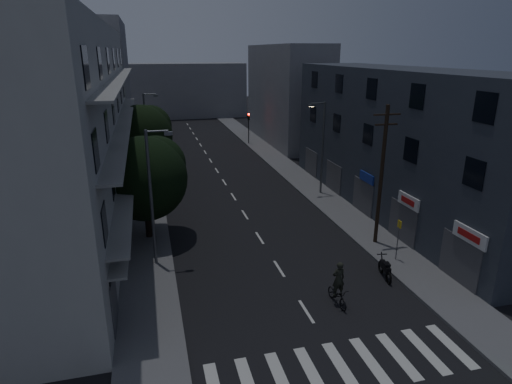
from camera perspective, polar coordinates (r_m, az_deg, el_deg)
name	(u,v)px	position (r m, az deg, el deg)	size (l,w,h in m)	color
ground	(223,181)	(42.33, -4.37, 1.50)	(160.00, 160.00, 0.00)	black
sidewalk_left	(145,186)	(41.75, -14.55, 0.81)	(3.00, 90.00, 0.15)	#565659
sidewalk_right	(295,175)	(44.16, 5.25, 2.29)	(3.00, 90.00, 0.15)	#565659
crosswalk	(341,367)	(19.08, 11.31, -21.86)	(10.90, 3.00, 0.01)	beige
lane_markings	(214,165)	(48.27, -5.69, 3.58)	(0.15, 60.50, 0.01)	beige
building_left	(74,127)	(33.74, -23.07, 7.98)	(7.00, 36.00, 14.00)	#A2A29D
building_right	(399,142)	(35.21, 18.54, 6.38)	(6.19, 28.00, 11.00)	#2B303A
building_far_left	(105,83)	(63.29, -19.51, 13.49)	(6.00, 20.00, 16.00)	slate
building_far_right	(286,95)	(60.27, 4.08, 12.83)	(6.00, 20.00, 13.00)	slate
building_far_end	(181,90)	(85.53, -9.95, 13.21)	(24.00, 8.00, 10.00)	slate
tree_near	(145,175)	(28.90, -14.54, 2.18)	(5.59, 5.59, 6.90)	black
tree_mid	(142,133)	(42.93, -14.94, 7.59)	(5.89, 5.89, 7.24)	black
tree_far	(139,129)	(48.46, -15.28, 8.14)	(5.20, 5.20, 6.43)	black
traffic_signal_far_right	(249,122)	(58.47, -0.98, 9.34)	(0.28, 0.37, 4.10)	black
traffic_signal_far_left	(149,127)	(55.96, -14.11, 8.40)	(0.28, 0.37, 4.10)	black
street_lamp_left_near	(153,192)	(24.91, -13.61, 0.00)	(1.51, 0.25, 8.00)	slate
street_lamp_right	(322,144)	(37.53, 8.74, 6.40)	(1.51, 0.25, 8.00)	#54585B
street_lamp_left_far	(147,128)	(45.95, -14.30, 8.22)	(1.51, 0.25, 8.00)	#525659
utility_pole	(382,173)	(28.09, 16.39, 2.41)	(1.80, 0.24, 9.00)	black
bus_stop_sign	(399,233)	(26.95, 18.48, -5.20)	(0.06, 0.35, 2.52)	#595B60
motorcycle	(385,269)	(25.51, 16.82, -9.83)	(0.67, 1.99, 1.29)	black
cyclist	(338,290)	(22.37, 10.84, -12.72)	(0.77, 1.89, 2.35)	black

